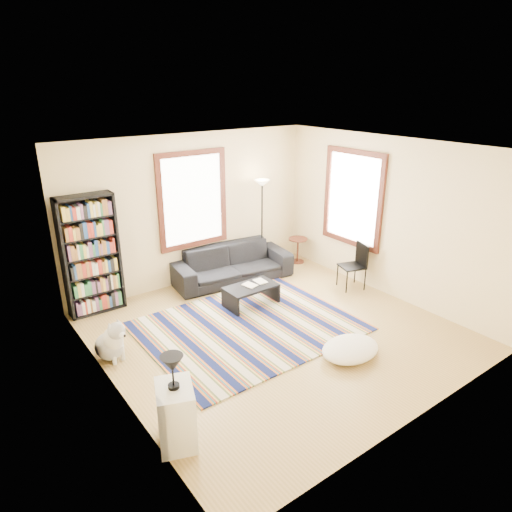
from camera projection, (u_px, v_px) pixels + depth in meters
floor at (275, 334)px, 7.12m from camera, size 5.00×5.00×0.10m
ceiling at (278, 144)px, 6.08m from camera, size 5.00×5.00×0.10m
wall_back at (191, 209)px, 8.52m from camera, size 5.00×0.10×2.80m
wall_front at (432, 314)px, 4.68m from camera, size 5.00×0.10×2.80m
wall_left at (102, 292)px, 5.19m from camera, size 0.10×5.00×2.80m
wall_right at (389, 218)px, 8.01m from camera, size 0.10×5.00×2.80m
window_back at (193, 200)px, 8.38m from camera, size 1.20×0.06×1.60m
window_right at (353, 198)px, 8.50m from camera, size 0.06×1.20×1.60m
rug at (248, 326)px, 7.22m from camera, size 3.20×2.56×0.02m
sofa at (232, 264)px, 8.83m from camera, size 2.40×1.19×0.67m
bookshelf at (91, 255)px, 7.39m from camera, size 0.90×0.30×2.00m
coffee_table at (251, 295)px, 7.87m from camera, size 1.01×0.74×0.36m
book_a at (246, 287)px, 7.75m from camera, size 0.27×0.22×0.02m
book_b at (256, 282)px, 7.92m from camera, size 0.18×0.24×0.02m
floor_cushion at (350, 349)px, 6.42m from camera, size 0.99×0.80×0.22m
floor_lamp at (262, 226)px, 9.14m from camera, size 0.30×0.30×1.86m
side_table at (298, 250)px, 9.72m from camera, size 0.53×0.53×0.54m
folding_chair at (352, 266)px, 8.45m from camera, size 0.52×0.51×0.86m
white_cabinet at (176, 415)px, 4.80m from camera, size 0.54×0.60×0.70m
table_lamp at (173, 372)px, 4.61m from camera, size 0.27×0.27×0.38m
dog at (108, 339)px, 6.31m from camera, size 0.61×0.72×0.61m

